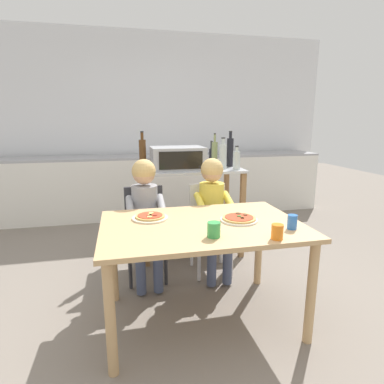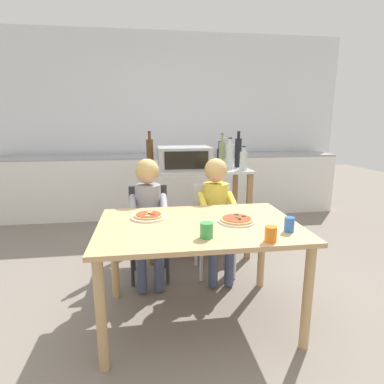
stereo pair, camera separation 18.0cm
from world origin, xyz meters
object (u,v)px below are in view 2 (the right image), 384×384
at_px(dining_table, 198,237).
at_px(child_in_yellow_shirt, 217,203).
at_px(bottle_squat_spirits, 219,157).
at_px(child_in_grey_shirt, 148,205).
at_px(bottle_clear_vinegar, 243,160).
at_px(kitchen_island_cart, 197,197).
at_px(bottle_brown_beer, 230,156).
at_px(dining_chair_left, 149,225).
at_px(pizza_plate_white, 237,220).
at_px(drinking_cup_green, 207,230).
at_px(bottle_dark_olive_oil, 238,152).
at_px(drinking_cup_blue, 289,224).
at_px(drinking_cup_orange, 271,234).
at_px(dining_chair_right, 213,222).
at_px(toaster_oven, 184,158).
at_px(pizza_plate_cream, 149,216).
at_px(bottle_tall_green_wine, 222,154).

xyz_separation_m(dining_table, child_in_yellow_shirt, (0.27, 0.62, 0.06)).
height_order(bottle_squat_spirits, child_in_grey_shirt, bottle_squat_spirits).
xyz_separation_m(bottle_squat_spirits, child_in_yellow_shirt, (-0.17, -0.65, -0.33)).
bearing_deg(bottle_clear_vinegar, kitchen_island_cart, 155.09).
bearing_deg(bottle_brown_beer, child_in_yellow_shirt, -116.96).
distance_m(bottle_brown_beer, dining_chair_left, 1.06).
height_order(pizza_plate_white, drinking_cup_green, drinking_cup_green).
xyz_separation_m(kitchen_island_cart, pizza_plate_white, (0.09, -1.19, 0.12)).
height_order(dining_table, drinking_cup_green, drinking_cup_green).
height_order(bottle_dark_olive_oil, dining_table, bottle_dark_olive_oil).
xyz_separation_m(drinking_cup_blue, drinking_cup_orange, (-0.18, -0.14, -0.00)).
bearing_deg(dining_chair_right, dining_table, -109.73).
relative_size(pizza_plate_white, drinking_cup_blue, 2.78).
bearing_deg(toaster_oven, child_in_yellow_shirt, -68.20).
height_order(pizza_plate_cream, drinking_cup_blue, drinking_cup_blue).
bearing_deg(toaster_oven, bottle_squat_spirits, 15.04).
xyz_separation_m(kitchen_island_cart, bottle_brown_beer, (0.31, -0.12, 0.44)).
bearing_deg(pizza_plate_cream, child_in_yellow_shirt, 36.68).
distance_m(toaster_oven, child_in_yellow_shirt, 0.68).
relative_size(toaster_oven, bottle_brown_beer, 1.65).
xyz_separation_m(child_in_grey_shirt, drinking_cup_green, (0.34, -0.88, 0.07)).
height_order(bottle_clear_vinegar, drinking_cup_green, bottle_clear_vinegar).
bearing_deg(toaster_oven, bottle_brown_beer, -12.42).
bearing_deg(bottle_clear_vinegar, dining_table, -121.58).
bearing_deg(kitchen_island_cart, child_in_grey_shirt, -131.53).
bearing_deg(drinking_cup_orange, dining_chair_right, 94.63).
xyz_separation_m(child_in_yellow_shirt, drinking_cup_green, (-0.26, -0.88, 0.08)).
bearing_deg(bottle_tall_green_wine, bottle_clear_vinegar, -45.26).
xyz_separation_m(bottle_clear_vinegar, drinking_cup_green, (-0.61, -1.26, -0.25)).
height_order(bottle_dark_olive_oil, drinking_cup_green, bottle_dark_olive_oil).
xyz_separation_m(bottle_dark_olive_oil, dining_chair_right, (-0.36, -0.50, -0.59)).
bearing_deg(bottle_tall_green_wine, kitchen_island_cart, 174.86).
xyz_separation_m(kitchen_island_cart, dining_chair_left, (-0.51, -0.46, -0.13)).
relative_size(bottle_squat_spirits, pizza_plate_cream, 1.07).
bearing_deg(kitchen_island_cart, bottle_brown_beer, -21.51).
relative_size(drinking_cup_green, drinking_cup_orange, 1.02).
xyz_separation_m(dining_chair_left, drinking_cup_blue, (0.86, -0.97, 0.29)).
xyz_separation_m(child_in_grey_shirt, drinking_cup_blue, (0.86, -0.85, 0.07)).
relative_size(bottle_brown_beer, dining_chair_right, 0.39).
bearing_deg(drinking_cup_orange, bottle_dark_olive_oil, 80.43).
xyz_separation_m(dining_table, pizza_plate_cream, (-0.33, 0.18, 0.11)).
distance_m(child_in_grey_shirt, pizza_plate_white, 0.86).
distance_m(kitchen_island_cart, dining_chair_right, 0.48).
bearing_deg(bottle_clear_vinegar, bottle_brown_beer, 146.94).
xyz_separation_m(bottle_squat_spirits, drinking_cup_orange, (-0.08, -1.65, -0.26)).
bearing_deg(drinking_cup_green, drinking_cup_blue, 3.03).
distance_m(bottle_squat_spirits, child_in_grey_shirt, 1.06).
bearing_deg(pizza_plate_white, bottle_clear_vinegar, 70.80).
bearing_deg(dining_chair_left, child_in_yellow_shirt, -10.83).
xyz_separation_m(pizza_plate_white, drinking_cup_orange, (0.09, -0.38, 0.03)).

